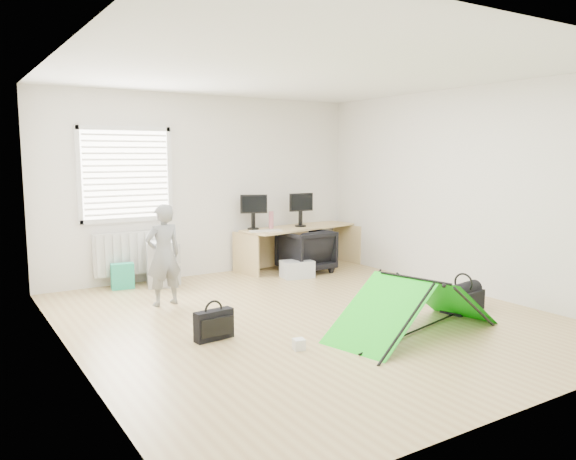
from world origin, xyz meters
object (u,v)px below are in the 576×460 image
thermos (271,220)px  storage_crate (297,269)px  duffel_bag (463,301)px  office_chair (306,251)px  desk (299,247)px  monitor_right (300,214)px  filing_cabinet (161,263)px  person (163,255)px  laptop_bag (214,325)px  kite (414,306)px  monitor_left (253,217)px

thermos → storage_crate: (0.08, -0.63, -0.68)m
duffel_bag → office_chair: bearing=86.1°
desk → monitor_right: 0.53m
desk → thermos: size_ratio=7.40×
filing_cabinet → storage_crate: (1.87, -0.63, -0.19)m
person → storage_crate: bearing=-175.3°
desk → duffel_bag: 3.15m
storage_crate → duffel_bag: (0.66, -2.55, -0.01)m
storage_crate → laptop_bag: size_ratio=1.13×
monitor_right → kite: (-0.87, -3.43, -0.58)m
monitor_right → office_chair: monitor_right is taller
filing_cabinet → office_chair: size_ratio=0.86×
desk → office_chair: desk is taller
thermos → laptop_bag: thermos is taller
filing_cabinet → kite: bearing=-52.6°
office_chair → duffel_bag: (0.33, -2.81, -0.22)m
desk → laptop_bag: 3.68m
monitor_left → kite: size_ratio=0.22×
filing_cabinet → thermos: (1.80, 0.00, 0.49)m
laptop_bag → person: bearing=82.0°
office_chair → person: person is taller
desk → office_chair: 0.33m
monitor_right → filing_cabinet: bearing=-178.1°
kite → laptop_bag: 2.04m
monitor_right → duffel_bag: monitor_right is taller
thermos → storage_crate: 0.93m
thermos → office_chair: size_ratio=0.36×
desk → kite: desk is taller
kite → laptop_bag: bearing=139.6°
monitor_left → monitor_right: bearing=17.5°
monitor_left → kite: (-0.06, -3.53, -0.58)m
laptop_bag → storage_crate: bearing=34.2°
monitor_right → laptop_bag: 3.76m
desk → monitor_right: size_ratio=4.82×
office_chair → thermos: bearing=-44.7°
filing_cabinet → kite: filing_cabinet is taller
filing_cabinet → office_chair: (2.20, -0.37, 0.02)m
laptop_bag → filing_cabinet: bearing=75.1°
office_chair → duffel_bag: size_ratio=1.36×
person → laptop_bag: (-0.04, -1.51, -0.47)m
monitor_left → kite: 3.58m
thermos → office_chair: thermos is taller
thermos → duffel_bag: 3.34m
desk → person: bearing=-169.9°
kite → desk: bearing=62.1°
monitor_left → duffel_bag: monitor_left is taller
monitor_right → thermos: monitor_right is taller
desk → laptop_bag: bearing=-147.6°
monitor_left → office_chair: bearing=-6.3°
office_chair → person: size_ratio=0.59×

